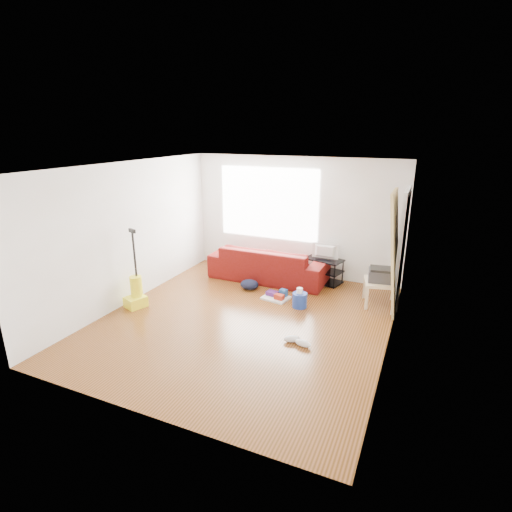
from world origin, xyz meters
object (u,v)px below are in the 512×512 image
at_px(side_table, 381,285).
at_px(backpack, 249,289).
at_px(sofa, 268,279).
at_px(cleaning_tray, 277,296).
at_px(vacuum, 136,293).
at_px(tv_stand, 324,270).
at_px(bucket, 299,307).

xyz_separation_m(side_table, backpack, (-2.44, -0.29, -0.38)).
distance_m(sofa, cleaning_tray, 1.04).
xyz_separation_m(backpack, vacuum, (-1.51, -1.53, 0.26)).
bearing_deg(tv_stand, bucket, -78.60).
bearing_deg(cleaning_tray, backpack, 162.36).
relative_size(sofa, cleaning_tray, 4.62).
relative_size(side_table, vacuum, 0.47).
distance_m(bucket, backpack, 1.22).
distance_m(tv_stand, bucket, 1.37).
bearing_deg(tv_stand, backpack, -127.61).
bearing_deg(backpack, bucket, -30.12).
bearing_deg(backpack, cleaning_tray, -29.40).
relative_size(sofa, backpack, 6.71).
height_order(backpack, vacuum, vacuum).
relative_size(tv_stand, backpack, 2.28).
relative_size(backpack, vacuum, 0.26).
height_order(side_table, backpack, side_table).
height_order(tv_stand, vacuum, vacuum).
bearing_deg(sofa, backpack, 79.69).
bearing_deg(vacuum, sofa, 73.21).
height_order(cleaning_tray, vacuum, vacuum).
bearing_deg(tv_stand, cleaning_tray, -101.66).
bearing_deg(side_table, tv_stand, 151.37).
bearing_deg(cleaning_tray, tv_stand, 63.73).
height_order(bucket, backpack, bucket).
height_order(tv_stand, cleaning_tray, tv_stand).
relative_size(bucket, vacuum, 0.19).
distance_m(bucket, vacuum, 2.91).
height_order(cleaning_tray, backpack, cleaning_tray).
bearing_deg(cleaning_tray, bucket, -19.29).
height_order(sofa, tv_stand, tv_stand).
bearing_deg(cleaning_tray, sofa, 120.80).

